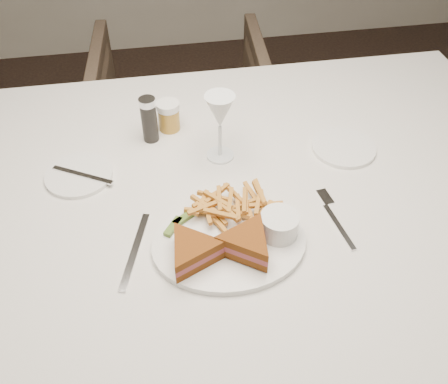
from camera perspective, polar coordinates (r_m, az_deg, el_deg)
name	(u,v)px	position (r m, az deg, el deg)	size (l,w,h in m)	color
table	(221,288)	(1.44, -0.35, -10.95)	(1.63, 1.09, 0.75)	silver
chair_far	(182,112)	(2.11, -4.79, 9.06)	(0.68, 0.64, 0.70)	#46372A
table_setting	(222,200)	(1.08, -0.28, -0.87)	(0.82, 0.61, 0.18)	white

